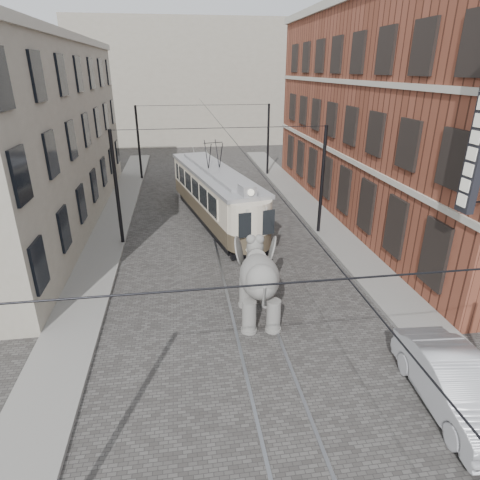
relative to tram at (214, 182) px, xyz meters
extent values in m
plane|color=#464340|center=(0.40, -9.06, -2.39)|extent=(120.00, 120.00, 0.00)
cube|color=slate|center=(6.40, -9.06, -2.32)|extent=(2.00, 60.00, 0.15)
cube|color=slate|center=(-6.10, -9.06, -2.32)|extent=(2.00, 60.00, 0.15)
cube|color=brown|center=(11.40, -0.06, 3.61)|extent=(8.00, 26.00, 12.00)
cube|color=gray|center=(-10.60, 0.94, 2.61)|extent=(7.00, 24.00, 10.00)
cube|color=gray|center=(0.40, 30.94, 4.61)|extent=(28.00, 10.00, 14.00)
imported|color=#A6A7AB|center=(5.07, -16.07, -1.64)|extent=(1.92, 4.66, 1.50)
camera|label=1|loc=(-1.97, -23.87, 6.27)|focal=30.72mm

